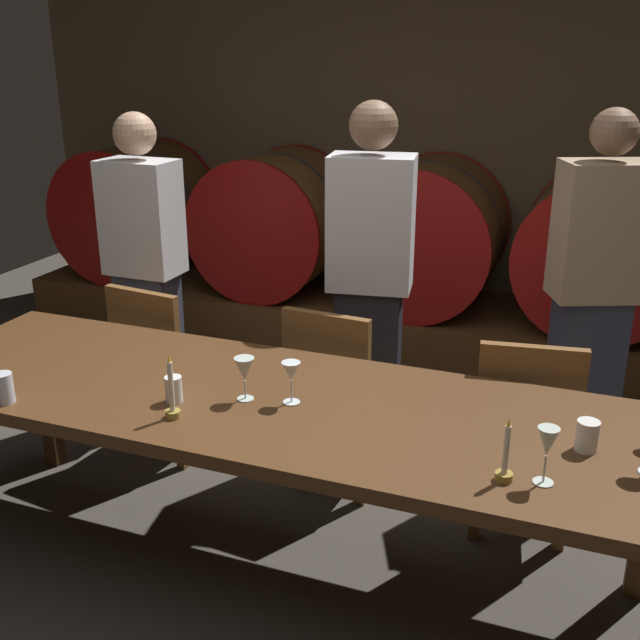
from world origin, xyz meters
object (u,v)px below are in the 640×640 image
Objects in this scene: wine_barrel_center at (426,235)px; wine_glass_center at (547,444)px; wine_glass_far_left at (244,370)px; wine_glass_left at (291,373)px; guest_center at (370,285)px; cup_center_left at (4,388)px; candle_left at (172,400)px; guest_left at (145,268)px; chair_center at (336,389)px; cup_center_right at (174,389)px; chair_right at (525,426)px; wine_barrel_left at (276,222)px; guest_right at (593,299)px; wine_barrel_far_left at (137,210)px; wine_barrel_right at (600,250)px; chair_left at (162,361)px; dining_table at (265,412)px; cup_far_right at (587,436)px; candle_right at (505,464)px.

wine_barrel_center reaches higher than wine_glass_center.
wine_glass_far_left reaches higher than wine_glass_left.
guest_center is 15.72× the size of cup_center_left.
wine_barrel_center is 0.54× the size of guest_center.
candle_left is at bearing -128.11° from wine_glass_far_left.
wine_glass_center is (2.15, -1.27, 0.05)m from guest_left.
chair_center is 5.57× the size of wine_glass_far_left.
candle_left is 2.39× the size of cup_center_right.
wine_barrel_left is at bearing -51.16° from chair_right.
wine_barrel_left is 3.26m from wine_glass_center.
wine_barrel_left is 0.55× the size of guest_right.
guest_right is (3.14, -1.13, 0.05)m from wine_barrel_far_left.
wine_barrel_right is at bearing 0.00° from wine_barrel_center.
cup_center_left is at bearing 47.58° from guest_center.
wine_barrel_left and wine_barrel_right have the same top height.
chair_left is at bearing -139.06° from wine_barrel_right.
chair_left is at bearing 92.58° from cup_center_left.
cup_far_right is at bearing 0.34° from dining_table.
candle_right is at bearing -165.70° from wine_glass_center.
guest_left is 14.93× the size of cup_center_left.
guest_right reaches higher than wine_glass_far_left.
chair_center is 1.04m from candle_left.
wine_glass_far_left is (-0.07, -0.74, 0.38)m from chair_center.
guest_center reaches higher than chair_right.
wine_barrel_right is 9.83× the size of cup_center_right.
wine_glass_far_left reaches higher than cup_center_right.
dining_table is 1.04m from guest_center.
wine_barrel_center and wine_barrel_right have the same top height.
cup_far_right is at bearing 102.10° from chair_right.
guest_right is at bearing -47.68° from wine_barrel_center.
wine_barrel_right reaches higher than cup_center_left.
wine_barrel_left is 3.14m from cup_far_right.
chair_left is (1.22, -1.67, -0.33)m from wine_barrel_far_left.
cup_far_right is at bearing 125.74° from guest_center.
cup_center_right is at bearing 21.49° from cup_center_left.
wine_barrel_left reaches higher than chair_right.
wine_glass_left is (-0.77, 0.25, 0.06)m from candle_right.
wine_glass_far_left is at bearing -68.31° from wine_barrel_left.
wine_barrel_center is 4.65× the size of candle_right.
guest_right is (1.03, 0.53, 0.38)m from chair_center.
wine_barrel_center is 1.77m from guest_left.
cup_center_left is (0.34, -1.41, -0.02)m from guest_left.
guest_right reaches higher than cup_center_left.
wine_barrel_right is at bearing 64.10° from candle_left.
wine_barrel_left is at bearing 115.28° from wine_glass_left.
wine_glass_center is (0.91, -1.25, 0.00)m from guest_center.
wine_barrel_right is at bearing -112.86° from guest_right.
candle_right is 0.13m from wine_glass_center.
guest_left is (-2.21, -1.31, 0.02)m from wine_barrel_right.
wine_barrel_right reaches higher than chair_right.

